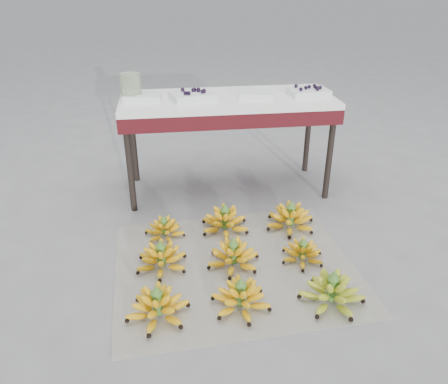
{
  "coord_description": "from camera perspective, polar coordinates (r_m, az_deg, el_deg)",
  "views": [
    {
      "loc": [
        -0.37,
        -1.91,
        1.41
      ],
      "look_at": [
        -0.07,
        0.27,
        0.29
      ],
      "focal_mm": 35.0,
      "sensor_mm": 36.0,
      "label": 1
    }
  ],
  "objects": [
    {
      "name": "glass_jar",
      "position": [
        2.9,
        -12.09,
        13.32
      ],
      "size": [
        0.14,
        0.14,
        0.16
      ],
      "primitive_type": "cylinder",
      "rotation": [
        0.0,
        0.0,
        0.04
      ],
      "color": "beige",
      "rests_on": "vendor_table"
    },
    {
      "name": "vendor_table",
      "position": [
        2.94,
        0.46,
        10.88
      ],
      "size": [
        1.39,
        0.56,
        0.67
      ],
      "color": "black",
      "rests_on": "ground"
    },
    {
      "name": "bunch_front_center",
      "position": [
        2.07,
        2.21,
        -13.6
      ],
      "size": [
        0.36,
        0.36,
        0.17
      ],
      "rotation": [
        0.0,
        0.0,
        0.38
      ],
      "color": "yellow",
      "rests_on": "newspaper_mat"
    },
    {
      "name": "bunch_mid_left",
      "position": [
        2.33,
        -8.17,
        -8.57
      ],
      "size": [
        0.34,
        0.34,
        0.17
      ],
      "rotation": [
        0.0,
        0.0,
        0.25
      ],
      "color": "yellow",
      "rests_on": "newspaper_mat"
    },
    {
      "name": "tray_far_right",
      "position": [
        3.01,
        11.0,
        12.73
      ],
      "size": [
        0.27,
        0.2,
        0.06
      ],
      "color": "silver",
      "rests_on": "vendor_table"
    },
    {
      "name": "bunch_mid_center",
      "position": [
        2.32,
        1.23,
        -8.35
      ],
      "size": [
        0.32,
        0.32,
        0.17
      ],
      "rotation": [
        0.0,
        0.0,
        -0.15
      ],
      "color": "yellow",
      "rests_on": "newspaper_mat"
    },
    {
      "name": "tray_left",
      "position": [
        2.86,
        -4.1,
        12.42
      ],
      "size": [
        0.31,
        0.25,
        0.07
      ],
      "color": "silver",
      "rests_on": "vendor_table"
    },
    {
      "name": "bunch_back_center",
      "position": [
        2.62,
        0.11,
        -3.84
      ],
      "size": [
        0.39,
        0.39,
        0.18
      ],
      "rotation": [
        0.0,
        0.0,
        0.42
      ],
      "color": "yellow",
      "rests_on": "newspaper_mat"
    },
    {
      "name": "tray_far_left",
      "position": [
        2.89,
        -10.62,
        12.1
      ],
      "size": [
        0.25,
        0.18,
        0.04
      ],
      "color": "silver",
      "rests_on": "vendor_table"
    },
    {
      "name": "bunch_mid_right",
      "position": [
        2.4,
        10.21,
        -7.82
      ],
      "size": [
        0.27,
        0.27,
        0.14
      ],
      "rotation": [
        0.0,
        0.0,
        0.19
      ],
      "color": "yellow",
      "rests_on": "newspaper_mat"
    },
    {
      "name": "newspaper_mat",
      "position": [
        2.36,
        1.38,
        -9.62
      ],
      "size": [
        1.3,
        1.12,
        0.01
      ],
      "primitive_type": "cube",
      "rotation": [
        0.0,
        0.0,
        0.05
      ],
      "color": "silver",
      "rests_on": "ground"
    },
    {
      "name": "bunch_back_left",
      "position": [
        2.59,
        -7.76,
        -4.86
      ],
      "size": [
        0.3,
        0.3,
        0.14
      ],
      "rotation": [
        0.0,
        0.0,
        -0.38
      ],
      "color": "yellow",
      "rests_on": "newspaper_mat"
    },
    {
      "name": "tray_right",
      "position": [
        2.91,
        4.13,
        12.6
      ],
      "size": [
        0.24,
        0.19,
        0.04
      ],
      "color": "silver",
      "rests_on": "vendor_table"
    },
    {
      "name": "bunch_front_right",
      "position": [
        2.15,
        13.91,
        -12.56
      ],
      "size": [
        0.39,
        0.39,
        0.18
      ],
      "rotation": [
        0.0,
        0.0,
        0.39
      ],
      "color": "olive",
      "rests_on": "newspaper_mat"
    },
    {
      "name": "bunch_front_left",
      "position": [
        2.04,
        -8.66,
        -14.51
      ],
      "size": [
        0.29,
        0.29,
        0.18
      ],
      "rotation": [
        0.0,
        0.0,
        0.02
      ],
      "color": "yellow",
      "rests_on": "newspaper_mat"
    },
    {
      "name": "ground",
      "position": [
        2.4,
        2.47,
        -9.0
      ],
      "size": [
        60.0,
        60.0,
        0.0
      ],
      "primitive_type": "plane",
      "color": "slate",
      "rests_on": "ground"
    },
    {
      "name": "bunch_back_right",
      "position": [
        2.67,
        8.67,
        -3.44
      ],
      "size": [
        0.31,
        0.31,
        0.18
      ],
      "rotation": [
        0.0,
        0.0,
        0.04
      ],
      "color": "yellow",
      "rests_on": "newspaper_mat"
    }
  ]
}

